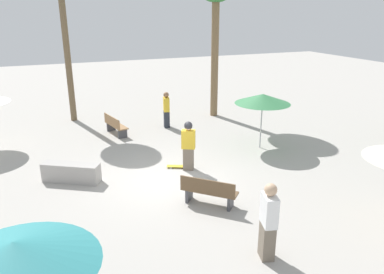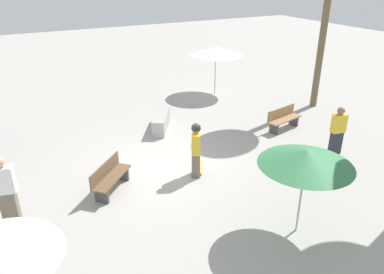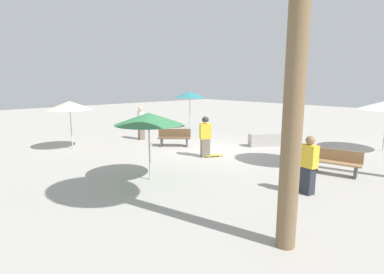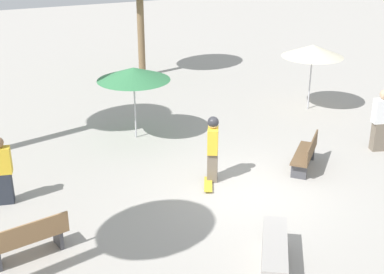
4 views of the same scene
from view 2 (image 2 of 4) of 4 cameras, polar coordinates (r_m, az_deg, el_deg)
name	(u,v)px [view 2 (image 2 of 4)]	position (r m, az deg, el deg)	size (l,w,h in m)	color
ground_plane	(167,166)	(12.11, -3.84, -4.49)	(60.00, 60.00, 0.00)	#ADA8A0
skater_main	(196,148)	(11.16, 0.60, -1.72)	(0.52, 0.44, 1.73)	#726656
skateboard	(198,168)	(11.90, 0.98, -4.70)	(0.81, 0.52, 0.07)	gold
concrete_ledge	(161,121)	(14.78, -4.70, 2.40)	(1.82, 1.37, 0.62)	#A8A39E
bench_near	(110,177)	(10.92, -12.38, -6.01)	(1.45, 1.44, 0.85)	#47474C
bench_far	(283,119)	(15.10, 13.76, 2.71)	(0.76, 1.66, 0.85)	#47474C
shade_umbrella_green	(306,158)	(8.71, 17.02, -3.03)	(2.15, 2.15, 2.19)	#B7B7BC
shade_umbrella_white	(216,51)	(18.67, 3.64, 12.95)	(2.56, 2.56, 2.33)	#B7B7BC
bystander_watching	(338,131)	(13.52, 21.31, 0.92)	(0.35, 0.50, 1.67)	#282D38
bystander_far	(6,190)	(10.28, -26.50, -7.23)	(0.40, 0.55, 1.82)	#726656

